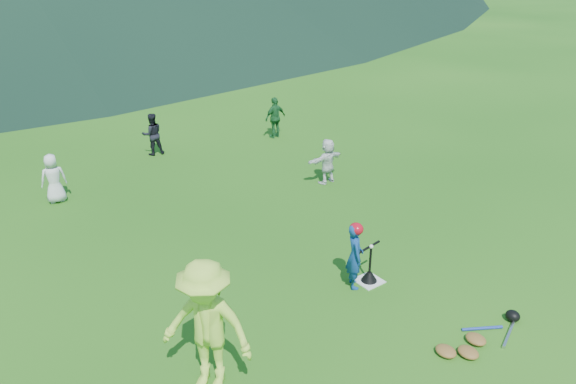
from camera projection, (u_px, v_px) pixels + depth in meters
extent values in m
plane|color=#1C5313|center=(369.00, 281.00, 10.35)|extent=(120.00, 120.00, 0.00)
cube|color=silver|center=(369.00, 281.00, 10.35)|extent=(0.45, 0.45, 0.02)
sphere|color=white|center=(371.00, 247.00, 10.05)|extent=(0.08, 0.08, 0.08)
imported|color=navy|center=(355.00, 256.00, 9.97)|extent=(0.49, 0.54, 1.25)
imported|color=#B2E342|center=(207.00, 327.00, 7.56)|extent=(1.38, 1.49, 2.01)
imported|color=silver|center=(53.00, 178.00, 13.23)|extent=(0.63, 0.46, 1.20)
imported|color=black|center=(152.00, 134.00, 16.15)|extent=(0.67, 0.57, 1.23)
imported|color=#1C5E2B|center=(275.00, 118.00, 17.53)|extent=(0.78, 0.37, 1.29)
imported|color=white|center=(327.00, 161.00, 14.29)|extent=(1.11, 0.41, 1.18)
cone|color=black|center=(369.00, 276.00, 10.31)|extent=(0.30, 0.30, 0.18)
cylinder|color=black|center=(370.00, 260.00, 10.17)|extent=(0.04, 0.04, 0.50)
ellipsoid|color=#AC0B1B|center=(356.00, 229.00, 9.75)|extent=(0.24, 0.26, 0.22)
cylinder|color=black|center=(368.00, 248.00, 10.09)|extent=(0.62, 0.11, 0.07)
ellipsoid|color=olive|center=(468.00, 352.00, 8.49)|extent=(0.28, 0.34, 0.13)
ellipsoid|color=olive|center=(476.00, 339.00, 8.77)|extent=(0.28, 0.34, 0.13)
ellipsoid|color=olive|center=(446.00, 351.00, 8.51)|extent=(0.28, 0.34, 0.13)
cylinder|color=silver|center=(509.00, 335.00, 8.92)|extent=(0.69, 0.32, 0.06)
cylinder|color=#263FA5|center=(482.00, 328.00, 9.07)|extent=(0.61, 0.39, 0.05)
ellipsoid|color=black|center=(513.00, 316.00, 9.26)|extent=(0.22, 0.24, 0.19)
cube|color=gray|center=(9.00, 42.00, 30.54)|extent=(70.00, 0.03, 1.20)
cube|color=yellow|center=(6.00, 30.00, 30.27)|extent=(70.00, 0.08, 0.08)
cylinder|color=gray|center=(9.00, 42.00, 30.54)|extent=(0.07, 0.07, 1.30)
cylinder|color=gray|center=(433.00, 1.00, 49.57)|extent=(0.07, 0.07, 1.30)
cylinder|color=#382314|center=(11.00, 6.00, 34.88)|extent=(0.56, 0.56, 3.81)
cylinder|color=#382314|center=(164.00, 2.00, 39.12)|extent=(0.56, 0.56, 3.25)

